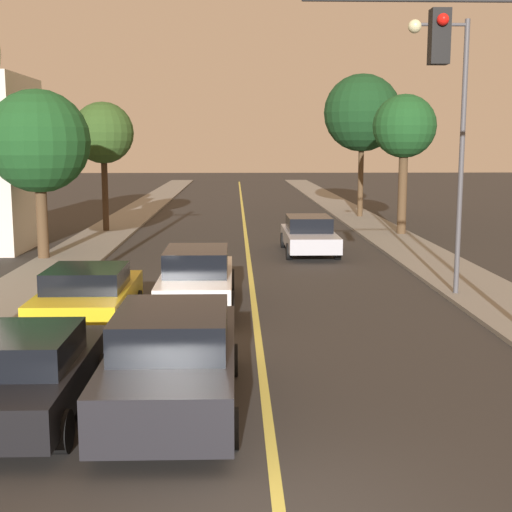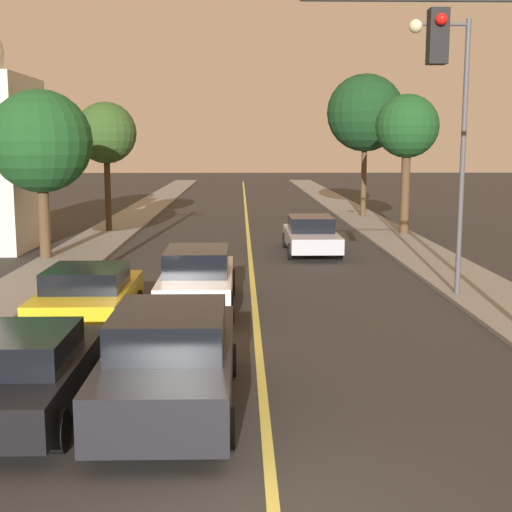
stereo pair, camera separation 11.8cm
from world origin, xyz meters
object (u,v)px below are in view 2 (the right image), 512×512
object	(u,v)px
car_outer_lane_second	(88,298)
tree_right_far	(365,113)
car_near_lane_front	(171,359)
car_far_oncoming	(311,235)
tree_left_near	(106,134)
tree_right_near	(407,128)
tree_left_far	(41,142)
car_outer_lane_front	(18,373)
car_near_lane_second	(197,277)
streetlamp_right	(451,122)

from	to	relation	value
car_outer_lane_second	tree_right_far	distance (m)	27.55
car_near_lane_front	tree_right_far	xyz separation A→B (m)	(8.22, 29.82, 5.14)
car_far_oncoming	tree_left_near	xyz separation A→B (m)	(-9.12, 6.74, 4.00)
car_outer_lane_second	tree_right_near	world-z (taller)	tree_right_near
car_near_lane_front	car_far_oncoming	world-z (taller)	car_near_lane_front
car_near_lane_front	car_outer_lane_second	world-z (taller)	car_near_lane_front
tree_left_far	tree_right_far	bearing A→B (deg)	46.12
tree_left_near	tree_right_near	size ratio (longest dim) A/B	0.96
car_outer_lane_front	tree_right_near	world-z (taller)	tree_right_near
tree_left_near	tree_right_far	xyz separation A→B (m)	(13.45, 6.49, 1.24)
car_near_lane_second	tree_left_near	size ratio (longest dim) A/B	0.81
car_far_oncoming	tree_left_far	world-z (taller)	tree_left_far
car_outer_lane_front	tree_left_near	bearing A→B (deg)	96.95
car_near_lane_second	tree_right_near	size ratio (longest dim) A/B	0.78
car_far_oncoming	car_outer_lane_front	bearing A→B (deg)	69.73
tree_left_far	tree_right_far	size ratio (longest dim) A/B	0.75
car_outer_lane_second	tree_right_near	distance (m)	20.57
car_near_lane_front	streetlamp_right	size ratio (longest dim) A/B	0.70
car_outer_lane_front	car_far_oncoming	xyz separation A→B (m)	(6.24, 16.90, 0.01)
car_near_lane_front	car_far_oncoming	xyz separation A→B (m)	(3.89, 16.59, -0.10)
streetlamp_right	tree_right_far	size ratio (longest dim) A/B	0.92
car_outer_lane_second	car_near_lane_front	bearing A→B (deg)	-64.48
car_near_lane_front	car_outer_lane_second	size ratio (longest dim) A/B	1.22
car_near_lane_front	car_outer_lane_second	distance (m)	5.45
car_near_lane_second	streetlamp_right	distance (m)	7.98
tree_right_far	car_outer_lane_second	bearing A→B (deg)	-112.99
streetlamp_right	tree_right_near	xyz separation A→B (m)	(1.93, 13.37, 0.16)
car_outer_lane_front	tree_right_near	xyz separation A→B (m)	(11.09, 22.04, 4.25)
car_far_oncoming	tree_left_near	size ratio (longest dim) A/B	0.84
car_outer_lane_second	tree_left_near	xyz separation A→B (m)	(-2.88, 18.41, 3.95)
tree_left_near	car_near_lane_front	bearing A→B (deg)	-77.37
tree_left_far	car_outer_lane_front	bearing A→B (deg)	-76.45
tree_left_far	tree_right_far	world-z (taller)	tree_right_far
car_near_lane_second	tree_left_far	size ratio (longest dim) A/B	0.82
tree_right_far	car_outer_lane_front	bearing A→B (deg)	-109.33
car_near_lane_front	tree_left_far	size ratio (longest dim) A/B	0.85
tree_right_near	streetlamp_right	bearing A→B (deg)	-98.23
car_outer_lane_second	streetlamp_right	bearing A→B (deg)	20.58
tree_left_far	streetlamp_right	bearing A→B (deg)	-27.34
car_outer_lane_front	car_far_oncoming	size ratio (longest dim) A/B	0.84
car_far_oncoming	tree_right_far	size ratio (longest dim) A/B	0.63
car_near_lane_second	streetlamp_right	size ratio (longest dim) A/B	0.67
tree_right_far	tree_left_near	bearing A→B (deg)	-154.22
car_outer_lane_front	tree_left_near	world-z (taller)	tree_left_near
car_outer_lane_second	tree_right_far	size ratio (longest dim) A/B	0.53
car_near_lane_front	tree_right_far	world-z (taller)	tree_right_far
tree_right_far	car_far_oncoming	bearing A→B (deg)	-108.11
car_near_lane_front	streetlamp_right	xyz separation A→B (m)	(6.81, 8.35, 3.98)
car_near_lane_second	tree_left_near	world-z (taller)	tree_left_near
tree_left_near	tree_right_near	xyz separation A→B (m)	(13.97, -1.60, 0.24)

